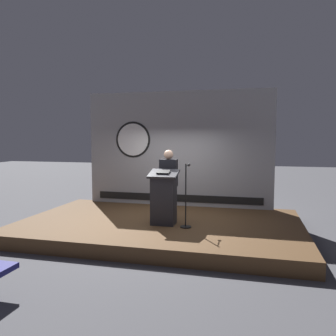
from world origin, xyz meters
TOP-DOWN VIEW (x-y plane):
  - ground_plane at (0.00, 0.00)m, footprint 40.00×40.00m
  - stage_platform at (0.00, 0.00)m, footprint 6.40×4.00m
  - banner_display at (-0.02, 1.85)m, footprint 5.28×0.12m
  - podium at (0.16, -0.31)m, footprint 0.64×0.50m
  - speaker_person at (0.15, 0.17)m, footprint 0.40×0.26m
  - microphone_stand at (0.69, -0.41)m, footprint 0.24×0.50m

SIDE VIEW (x-z plane):
  - ground_plane at x=0.00m, z-range 0.00..0.00m
  - stage_platform at x=0.00m, z-range 0.00..0.30m
  - microphone_stand at x=0.69m, z-range 0.09..1.46m
  - podium at x=0.16m, z-range 0.28..1.51m
  - speaker_person at x=0.15m, z-range 0.32..1.96m
  - banner_display at x=-0.02m, z-range 0.29..3.51m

